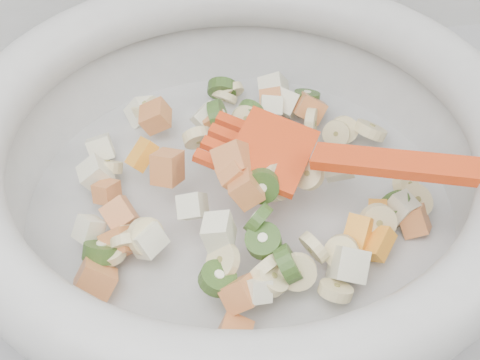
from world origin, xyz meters
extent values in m
cylinder|color=#B8B8B6|center=(-0.16, 1.49, 0.91)|extent=(0.35, 0.35, 0.02)
torus|color=#B8B8B6|center=(-0.16, 1.49, 0.99)|extent=(0.43, 0.43, 0.05)
cylinder|color=#FDF2A8|center=(-0.09, 1.56, 0.94)|extent=(0.02, 0.03, 0.03)
cylinder|color=#FDF2A8|center=(-0.14, 1.40, 0.95)|extent=(0.04, 0.02, 0.04)
cylinder|color=#FDF2A8|center=(-0.07, 1.43, 0.94)|extent=(0.03, 0.02, 0.03)
cylinder|color=#FDF2A8|center=(-0.03, 1.46, 0.93)|extent=(0.03, 0.03, 0.02)
cylinder|color=#FDF2A8|center=(-0.23, 1.60, 0.94)|extent=(0.03, 0.03, 0.02)
cylinder|color=#FDF2A8|center=(-0.16, 1.39, 0.95)|extent=(0.03, 0.03, 0.02)
cylinder|color=#FDF2A8|center=(-0.27, 1.44, 0.94)|extent=(0.03, 0.03, 0.01)
cylinder|color=#FDF2A8|center=(-0.12, 1.38, 0.93)|extent=(0.03, 0.03, 0.02)
cylinder|color=#FDF2A8|center=(-0.11, 1.47, 0.96)|extent=(0.03, 0.03, 0.03)
cylinder|color=#FDF2A8|center=(-0.12, 1.42, 0.95)|extent=(0.03, 0.03, 0.03)
cylinder|color=#FDF2A8|center=(-0.14, 1.47, 0.96)|extent=(0.03, 0.04, 0.03)
cylinder|color=#FDF2A8|center=(-0.25, 1.45, 0.94)|extent=(0.02, 0.03, 0.02)
cylinder|color=#FDF2A8|center=(-0.16, 1.40, 0.94)|extent=(0.04, 0.03, 0.04)
cylinder|color=#FDF2A8|center=(-0.19, 1.54, 0.95)|extent=(0.03, 0.02, 0.03)
cylinder|color=#FDF2A8|center=(-0.07, 1.55, 0.93)|extent=(0.03, 0.02, 0.03)
cylinder|color=#FDF2A8|center=(-0.25, 1.45, 0.94)|extent=(0.03, 0.02, 0.03)
cylinder|color=#FDF2A8|center=(-0.03, 1.47, 0.93)|extent=(0.03, 0.03, 0.03)
cylinder|color=#FDF2A8|center=(-0.16, 1.62, 0.93)|extent=(0.03, 0.03, 0.03)
cylinder|color=#FDF2A8|center=(-0.19, 1.41, 0.95)|extent=(0.03, 0.04, 0.03)
cylinder|color=#FDF2A8|center=(-0.24, 1.45, 0.94)|extent=(0.04, 0.03, 0.03)
cylinder|color=#FDF2A8|center=(-0.15, 1.62, 0.93)|extent=(0.03, 0.02, 0.03)
cylinder|color=#FDF2A8|center=(-0.04, 1.54, 0.94)|extent=(0.04, 0.04, 0.03)
cylinder|color=#FDF2A8|center=(-0.10, 1.41, 0.94)|extent=(0.03, 0.03, 0.03)
cylinder|color=#FDF2A8|center=(-0.15, 1.56, 0.95)|extent=(0.03, 0.02, 0.03)
cylinder|color=#FDF2A8|center=(-0.27, 1.53, 0.94)|extent=(0.04, 0.03, 0.03)
cylinder|color=#FDF2A8|center=(-0.07, 1.54, 0.93)|extent=(0.03, 0.02, 0.03)
cube|color=#D08C41|center=(-0.17, 1.48, 0.97)|extent=(0.03, 0.03, 0.04)
cube|color=#D08C41|center=(-0.17, 1.56, 0.95)|extent=(0.03, 0.02, 0.02)
cube|color=#D08C41|center=(-0.26, 1.47, 0.94)|extent=(0.03, 0.03, 0.03)
cube|color=#D08C41|center=(-0.09, 1.58, 0.94)|extent=(0.03, 0.03, 0.04)
cube|color=#D08C41|center=(-0.22, 1.58, 0.94)|extent=(0.03, 0.03, 0.03)
cube|color=#D08C41|center=(-0.26, 1.45, 0.94)|extent=(0.03, 0.03, 0.03)
cube|color=#D08C41|center=(-0.27, 1.50, 0.94)|extent=(0.02, 0.03, 0.02)
cube|color=#D08C41|center=(-0.13, 1.53, 0.95)|extent=(0.04, 0.04, 0.03)
cube|color=#D08C41|center=(-0.04, 1.44, 0.93)|extent=(0.03, 0.03, 0.03)
cube|color=#D08C41|center=(-0.28, 1.42, 0.93)|extent=(0.03, 0.03, 0.04)
cube|color=#D08C41|center=(-0.22, 1.50, 0.96)|extent=(0.03, 0.04, 0.03)
cube|color=#D08C41|center=(-0.17, 1.46, 0.97)|extent=(0.03, 0.02, 0.03)
cube|color=#D08C41|center=(-0.18, 1.39, 0.94)|extent=(0.03, 0.03, 0.03)
cube|color=#D08C41|center=(-0.19, 1.36, 0.93)|extent=(0.03, 0.03, 0.03)
cube|color=#D08C41|center=(-0.12, 1.59, 0.93)|extent=(0.03, 0.03, 0.03)
cube|color=#D08C41|center=(-0.17, 1.47, 0.97)|extent=(0.03, 0.02, 0.02)
cylinder|color=#559030|center=(-0.09, 1.59, 0.93)|extent=(0.03, 0.03, 0.02)
cylinder|color=#559030|center=(-0.17, 1.56, 0.96)|extent=(0.02, 0.04, 0.03)
cylinder|color=#559030|center=(-0.19, 1.40, 0.95)|extent=(0.04, 0.04, 0.02)
cylinder|color=#559030|center=(-0.13, 1.53, 0.96)|extent=(0.02, 0.04, 0.04)
cylinder|color=#559030|center=(-0.16, 1.62, 0.93)|extent=(0.03, 0.02, 0.03)
cylinder|color=#559030|center=(-0.15, 1.46, 0.97)|extent=(0.03, 0.02, 0.03)
cylinder|color=#559030|center=(-0.05, 1.45, 0.93)|extent=(0.04, 0.04, 0.02)
cylinder|color=#559030|center=(-0.14, 1.57, 0.94)|extent=(0.03, 0.03, 0.03)
cylinder|color=#559030|center=(-0.27, 1.44, 0.94)|extent=(0.04, 0.04, 0.03)
cylinder|color=#559030|center=(-0.15, 1.40, 0.95)|extent=(0.02, 0.04, 0.04)
cylinder|color=#559030|center=(-0.16, 1.44, 0.96)|extent=(0.03, 0.03, 0.03)
cylinder|color=#559030|center=(-0.16, 1.42, 0.95)|extent=(0.04, 0.04, 0.02)
cube|color=beige|center=(-0.19, 1.43, 0.96)|extent=(0.03, 0.03, 0.03)
cube|color=beige|center=(-0.27, 1.52, 0.94)|extent=(0.03, 0.02, 0.03)
cube|color=beige|center=(-0.28, 1.46, 0.94)|extent=(0.03, 0.03, 0.03)
cube|color=beige|center=(-0.23, 1.61, 0.93)|extent=(0.03, 0.03, 0.03)
cube|color=beige|center=(-0.20, 1.46, 0.96)|extent=(0.02, 0.03, 0.03)
cube|color=beige|center=(-0.05, 1.45, 0.94)|extent=(0.03, 0.03, 0.03)
cube|color=beige|center=(-0.09, 1.48, 0.95)|extent=(0.03, 0.03, 0.03)
cube|color=beige|center=(-0.10, 1.40, 0.94)|extent=(0.03, 0.04, 0.04)
cube|color=beige|center=(-0.12, 1.58, 0.94)|extent=(0.02, 0.03, 0.03)
cube|color=beige|center=(-0.18, 1.56, 0.95)|extent=(0.03, 0.03, 0.03)
cube|color=beige|center=(-0.17, 1.39, 0.94)|extent=(0.02, 0.03, 0.03)
cube|color=beige|center=(-0.11, 1.61, 0.93)|extent=(0.03, 0.03, 0.04)
cube|color=beige|center=(-0.27, 1.56, 0.93)|extent=(0.02, 0.03, 0.03)
cube|color=beige|center=(-0.24, 1.44, 0.94)|extent=(0.03, 0.03, 0.03)
cube|color=beige|center=(-0.11, 1.59, 0.93)|extent=(0.03, 0.03, 0.03)
cube|color=#FFA42E|center=(-0.09, 1.43, 0.94)|extent=(0.03, 0.03, 0.03)
cube|color=#FFA42E|center=(-0.13, 1.53, 0.96)|extent=(0.03, 0.03, 0.02)
cube|color=#FFA42E|center=(-0.07, 1.42, 0.94)|extent=(0.03, 0.03, 0.02)
cube|color=#FFA42E|center=(-0.07, 1.44, 0.94)|extent=(0.02, 0.03, 0.02)
cube|color=#FFA42E|center=(-0.24, 1.53, 0.95)|extent=(0.03, 0.03, 0.03)
cube|color=red|center=(-0.14, 1.49, 0.97)|extent=(0.08, 0.09, 0.02)
cube|color=red|center=(-0.16, 1.53, 0.97)|extent=(0.03, 0.02, 0.01)
cube|color=red|center=(-0.17, 1.52, 0.97)|extent=(0.03, 0.02, 0.01)
cube|color=red|center=(-0.18, 1.50, 0.97)|extent=(0.03, 0.02, 0.01)
cube|color=red|center=(-0.19, 1.49, 0.97)|extent=(0.03, 0.02, 0.01)
cube|color=red|center=(-0.02, 1.42, 1.00)|extent=(0.19, 0.12, 0.05)
camera|label=1|loc=(-0.23, 1.10, 1.34)|focal=55.00mm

